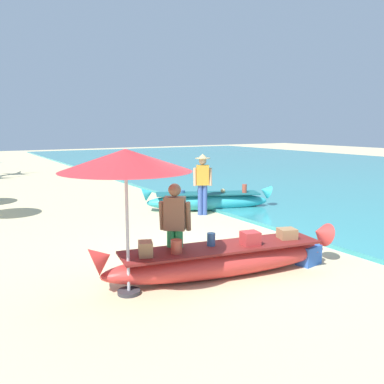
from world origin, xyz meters
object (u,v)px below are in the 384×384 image
object	(u,v)px
person_tourist_customer	(175,225)
cooler_box	(309,255)
boat_cyan_midground	(208,201)
patio_umbrella_large	(126,161)
boat_red_foreground	(223,259)
person_vendor_hatted	(203,180)

from	to	relation	value
person_tourist_customer	cooler_box	size ratio (longest dim) A/B	3.56
boat_cyan_midground	patio_umbrella_large	bearing A→B (deg)	-133.74
boat_red_foreground	cooler_box	world-z (taller)	boat_red_foreground
person_tourist_customer	cooler_box	distance (m)	2.71
person_vendor_hatted	patio_umbrella_large	xyz separation A→B (m)	(-4.13, -4.34, 1.05)
person_vendor_hatted	cooler_box	xyz separation A→B (m)	(-0.64, -4.79, -0.87)
boat_cyan_midground	person_vendor_hatted	bearing A→B (deg)	-135.42
boat_cyan_midground	cooler_box	size ratio (longest dim) A/B	8.45
person_vendor_hatted	patio_umbrella_large	distance (m)	6.08
person_vendor_hatted	boat_cyan_midground	bearing A→B (deg)	44.58
boat_cyan_midground	person_vendor_hatted	world-z (taller)	person_vendor_hatted
boat_red_foreground	cooler_box	bearing A→B (deg)	-11.32
boat_red_foreground	boat_cyan_midground	distance (m)	5.73
boat_red_foreground	person_vendor_hatted	xyz separation A→B (m)	(2.39, 4.44, 0.75)
person_tourist_customer	patio_umbrella_large	world-z (taller)	patio_umbrella_large
patio_umbrella_large	cooler_box	size ratio (longest dim) A/B	4.91
patio_umbrella_large	cooler_box	distance (m)	4.00
person_vendor_hatted	cooler_box	bearing A→B (deg)	-97.59
person_vendor_hatted	patio_umbrella_large	world-z (taller)	patio_umbrella_large
boat_cyan_midground	patio_umbrella_large	xyz separation A→B (m)	(-4.64, -4.85, 1.79)
boat_cyan_midground	cooler_box	bearing A→B (deg)	-102.26
person_vendor_hatted	cooler_box	size ratio (longest dim) A/B	3.90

